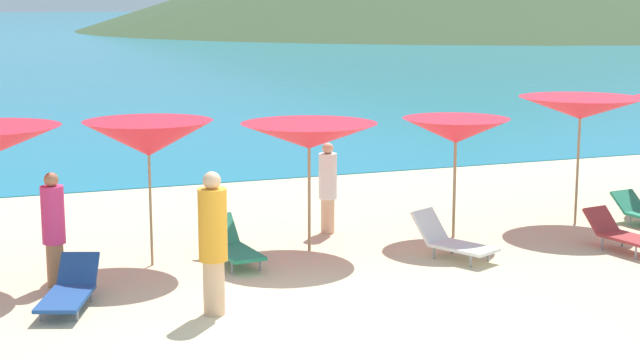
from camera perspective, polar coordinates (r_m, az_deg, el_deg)
name	(u,v)px	position (r m, az deg, el deg)	size (l,w,h in m)	color
ground_plane	(161,193)	(21.92, -9.30, -0.77)	(50.00, 100.00, 0.30)	beige
umbrella_4	(148,138)	(15.03, -10.05, 2.42)	(2.16, 2.16, 2.27)	#9E7F59
umbrella_5	(309,136)	(15.70, -0.65, 2.60)	(2.26, 2.26, 2.12)	#9E7F59
umbrella_6	(456,131)	(16.80, 7.98, 2.88)	(1.95, 1.95, 2.09)	#9E7F59
umbrella_7	(580,108)	(18.23, 15.05, 4.09)	(2.31, 2.31, 2.36)	#9E7F59
lounge_chair_2	(232,245)	(15.26, -5.20, -3.83)	(0.66, 1.54, 0.68)	#268C66
lounge_chair_3	(451,240)	(15.67, 7.73, -3.51)	(1.10, 1.50, 0.71)	white
lounge_chair_6	(69,290)	(13.53, -14.51, -6.25)	(1.06, 1.64, 0.58)	#1E478C
lounge_chair_7	(622,233)	(16.74, 17.31, -2.99)	(0.74, 1.45, 0.63)	#A53333
beachgoer_0	(328,186)	(17.12, 0.46, -0.33)	(0.32, 0.32, 1.62)	#DBAA84
beachgoer_1	(54,227)	(14.39, -15.39, -2.66)	(0.33, 0.33, 1.67)	#A3704C
beachgoer_2	(213,240)	(12.68, -6.30, -3.51)	(0.38, 0.38, 1.91)	#DBAA84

